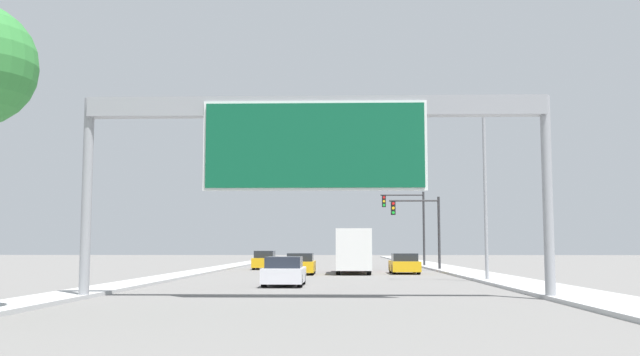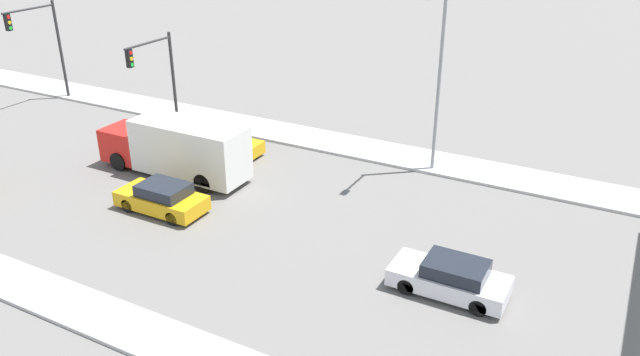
{
  "view_description": "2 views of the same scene",
  "coord_description": "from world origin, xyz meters",
  "px_view_note": "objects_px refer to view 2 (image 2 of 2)",
  "views": [
    {
      "loc": [
        0.9,
        -7.23,
        1.84
      ],
      "look_at": [
        0.0,
        24.11,
        4.86
      ],
      "focal_mm": 40.0,
      "sensor_mm": 36.0,
      "label": 1
    },
    {
      "loc": [
        -20.98,
        21.62,
        13.65
      ],
      "look_at": [
        1.3,
        33.58,
        1.9
      ],
      "focal_mm": 35.0,
      "sensor_mm": 36.0,
      "label": 2
    }
  ],
  "objects_px": {
    "traffic_light_near_intersection": "(158,66)",
    "street_lamp_right": "(438,69)",
    "car_mid_right": "(162,198)",
    "traffic_light_mid_block": "(44,38)",
    "truck_box_primary": "(178,148)",
    "car_near_left": "(450,278)",
    "car_mid_center": "(225,143)"
  },
  "relations": [
    {
      "from": "traffic_light_near_intersection",
      "to": "traffic_light_mid_block",
      "type": "relative_size",
      "value": 0.83
    },
    {
      "from": "car_mid_right",
      "to": "car_mid_center",
      "type": "distance_m",
      "value": 7.17
    },
    {
      "from": "car_near_left",
      "to": "traffic_light_mid_block",
      "type": "distance_m",
      "value": 33.02
    },
    {
      "from": "street_lamp_right",
      "to": "traffic_light_mid_block",
      "type": "bearing_deg",
      "value": 92.03
    },
    {
      "from": "traffic_light_near_intersection",
      "to": "street_lamp_right",
      "type": "distance_m",
      "value": 17.41
    },
    {
      "from": "car_near_left",
      "to": "traffic_light_near_intersection",
      "type": "relative_size",
      "value": 0.76
    },
    {
      "from": "car_near_left",
      "to": "truck_box_primary",
      "type": "relative_size",
      "value": 0.51
    },
    {
      "from": "traffic_light_mid_block",
      "to": "truck_box_primary",
      "type": "bearing_deg",
      "value": -109.34
    },
    {
      "from": "car_mid_center",
      "to": "traffic_light_near_intersection",
      "type": "relative_size",
      "value": 0.76
    },
    {
      "from": "car_mid_right",
      "to": "car_mid_center",
      "type": "relative_size",
      "value": 0.99
    },
    {
      "from": "car_near_left",
      "to": "street_lamp_right",
      "type": "height_order",
      "value": "street_lamp_right"
    },
    {
      "from": "car_near_left",
      "to": "car_mid_center",
      "type": "xyz_separation_m",
      "value": [
        7.0,
        15.31,
        0.01
      ]
    },
    {
      "from": "car_near_left",
      "to": "traffic_light_mid_block",
      "type": "xyz_separation_m",
      "value": [
        9.07,
        31.51,
        3.9
      ]
    },
    {
      "from": "car_mid_right",
      "to": "car_mid_center",
      "type": "bearing_deg",
      "value": 12.48
    },
    {
      "from": "car_mid_right",
      "to": "street_lamp_right",
      "type": "distance_m",
      "value": 14.7
    },
    {
      "from": "truck_box_primary",
      "to": "traffic_light_near_intersection",
      "type": "distance_m",
      "value": 8.34
    },
    {
      "from": "car_near_left",
      "to": "street_lamp_right",
      "type": "relative_size",
      "value": 0.45
    },
    {
      "from": "truck_box_primary",
      "to": "car_near_left",
      "type": "bearing_deg",
      "value": -102.61
    },
    {
      "from": "car_mid_right",
      "to": "traffic_light_near_intersection",
      "type": "relative_size",
      "value": 0.75
    },
    {
      "from": "car_mid_center",
      "to": "traffic_light_mid_block",
      "type": "height_order",
      "value": "traffic_light_mid_block"
    },
    {
      "from": "car_mid_right",
      "to": "street_lamp_right",
      "type": "relative_size",
      "value": 0.45
    },
    {
      "from": "car_near_left",
      "to": "car_mid_right",
      "type": "xyz_separation_m",
      "value": [
        0.0,
        13.76,
        0.01
      ]
    },
    {
      "from": "car_mid_right",
      "to": "traffic_light_mid_block",
      "type": "relative_size",
      "value": 0.62
    },
    {
      "from": "truck_box_primary",
      "to": "traffic_light_mid_block",
      "type": "height_order",
      "value": "traffic_light_mid_block"
    },
    {
      "from": "car_mid_right",
      "to": "street_lamp_right",
      "type": "height_order",
      "value": "street_lamp_right"
    },
    {
      "from": "car_mid_right",
      "to": "car_near_left",
      "type": "bearing_deg",
      "value": -90.0
    },
    {
      "from": "truck_box_primary",
      "to": "street_lamp_right",
      "type": "height_order",
      "value": "street_lamp_right"
    },
    {
      "from": "car_mid_right",
      "to": "truck_box_primary",
      "type": "xyz_separation_m",
      "value": [
        3.5,
        1.89,
        0.87
      ]
    },
    {
      "from": "car_near_left",
      "to": "traffic_light_near_intersection",
      "type": "distance_m",
      "value": 23.52
    },
    {
      "from": "street_lamp_right",
      "to": "car_near_left",
      "type": "bearing_deg",
      "value": -157.17
    },
    {
      "from": "car_mid_right",
      "to": "car_mid_center",
      "type": "height_order",
      "value": "car_mid_right"
    },
    {
      "from": "car_near_left",
      "to": "car_mid_center",
      "type": "height_order",
      "value": "car_mid_center"
    }
  ]
}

